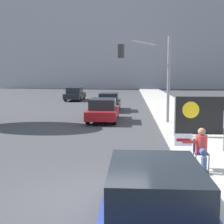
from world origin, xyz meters
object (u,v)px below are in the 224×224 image
at_px(seated_protester, 201,148).
at_px(car_on_road_distant, 75,94).
at_px(parked_car_curbside, 154,201).
at_px(car_on_road_midblock, 109,102).
at_px(car_on_road_nearest, 103,110).
at_px(motorcycle_on_road, 100,115).
at_px(traffic_light_pole, 148,64).
at_px(protest_banner, 203,116).

height_order(seated_protester, car_on_road_distant, car_on_road_distant).
distance_m(parked_car_curbside, car_on_road_midblock, 20.25).
height_order(parked_car_curbside, car_on_road_distant, car_on_road_distant).
xyz_separation_m(car_on_road_nearest, motorcycle_on_road, (-0.11, -0.93, -0.19)).
bearing_deg(seated_protester, car_on_road_distant, 131.08).
xyz_separation_m(traffic_light_pole, car_on_road_nearest, (-2.76, 0.75, -2.83)).
distance_m(car_on_road_midblock, motorcycle_on_road, 6.88).
distance_m(seated_protester, motorcycle_on_road, 10.42).
bearing_deg(car_on_road_midblock, motorcycle_on_road, -90.53).
distance_m(parked_car_curbside, motorcycle_on_road, 13.45).
bearing_deg(seated_protester, car_on_road_nearest, 132.98).
bearing_deg(parked_car_curbside, car_on_road_midblock, 96.39).
relative_size(protest_banner, parked_car_curbside, 0.59).
distance_m(car_on_road_distant, motorcycle_on_road, 17.32).
bearing_deg(traffic_light_pole, motorcycle_on_road, -176.47).
xyz_separation_m(car_on_road_nearest, car_on_road_midblock, (-0.05, 5.94, 0.00)).
xyz_separation_m(protest_banner, motorcycle_on_road, (-5.06, 4.64, -0.59)).
bearing_deg(parked_car_curbside, motorcycle_on_road, 99.91).
distance_m(traffic_light_pole, parked_car_curbside, 13.74).
bearing_deg(motorcycle_on_road, parked_car_curbside, -80.09).
xyz_separation_m(parked_car_curbside, motorcycle_on_road, (-2.32, 13.25, -0.16)).
height_order(seated_protester, protest_banner, protest_banner).
bearing_deg(motorcycle_on_road, car_on_road_midblock, 89.47).
xyz_separation_m(protest_banner, car_on_road_nearest, (-4.95, 5.57, -0.40)).
bearing_deg(seated_protester, protest_banner, 100.33).
relative_size(seated_protester, traffic_light_pole, 0.25).
distance_m(protest_banner, traffic_light_pole, 5.82).
bearing_deg(car_on_road_midblock, car_on_road_distant, 115.28).
height_order(protest_banner, motorcycle_on_road, protest_banner).
height_order(car_on_road_distant, motorcycle_on_road, car_on_road_distant).
bearing_deg(car_on_road_distant, seated_protester, -72.15).
xyz_separation_m(seated_protester, car_on_road_midblock, (-3.85, 16.53, -0.12)).
distance_m(seated_protester, car_on_road_midblock, 16.97).
distance_m(seated_protester, parked_car_curbside, 3.93).
bearing_deg(car_on_road_midblock, parked_car_curbside, -83.61).
relative_size(protest_banner, traffic_light_pole, 0.51).
bearing_deg(seated_protester, parked_car_curbside, -90.68).
bearing_deg(protest_banner, car_on_road_distant, 114.30).
bearing_deg(motorcycle_on_road, seated_protester, -67.96).
bearing_deg(car_on_road_midblock, seated_protester, -76.90).
relative_size(protest_banner, car_on_road_nearest, 0.56).
bearing_deg(car_on_road_distant, traffic_light_pole, -65.73).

